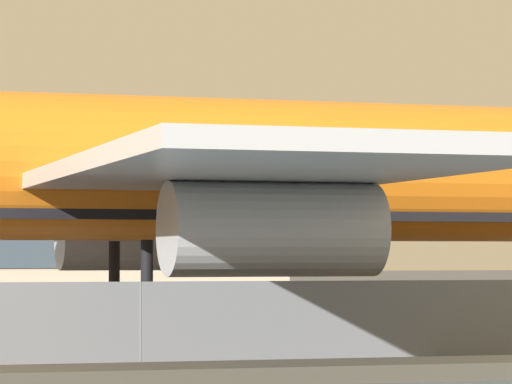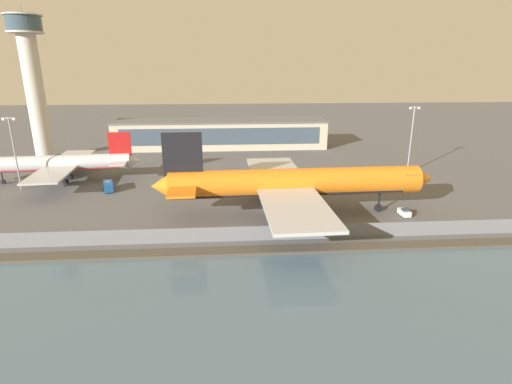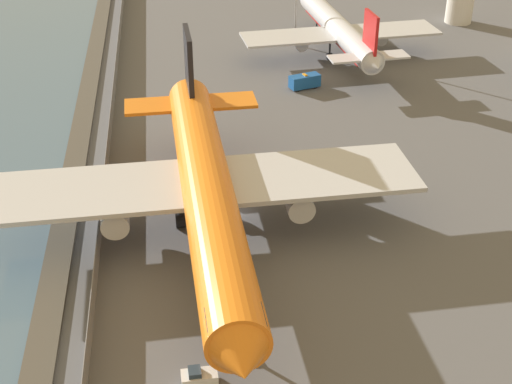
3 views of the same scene
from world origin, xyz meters
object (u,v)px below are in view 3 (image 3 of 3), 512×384
Objects in this scene: baggage_tug at (199,378)px; ops_van at (304,81)px; cargo_jet_orange at (207,187)px; passenger_jet_silver at (339,30)px.

baggage_tug is 0.58× the size of ops_van.
cargo_jet_orange is 23.91m from baggage_tug.
passenger_jet_silver is (-57.66, 28.78, -1.77)m from cargo_jet_orange.
passenger_jet_silver is 13.36× the size of baggage_tug.
ops_van is at bearing -31.60° from passenger_jet_silver.
passenger_jet_silver is at bearing 148.40° from ops_van.
baggage_tug is at bearing -21.21° from passenger_jet_silver.
passenger_jet_silver is 18.26m from ops_van.
cargo_jet_orange is at bearing -24.57° from ops_van.
cargo_jet_orange is at bearing 173.72° from baggage_tug.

